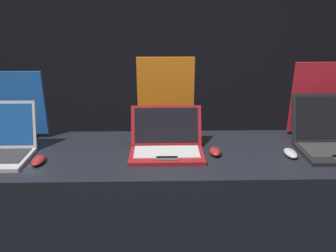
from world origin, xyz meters
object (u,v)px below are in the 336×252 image
at_px(promo_stand_front, 17,107).
at_px(promo_stand_middle, 166,99).
at_px(promo_stand_back, 316,101).
at_px(laptop_back, 331,139).
at_px(mouse_back, 290,153).
at_px(laptop_middle, 167,143).
at_px(mouse_middle, 215,151).
at_px(mouse_front, 38,160).

relative_size(promo_stand_front, promo_stand_middle, 0.85).
bearing_deg(promo_stand_back, laptop_back, -90.00).
distance_m(mouse_back, promo_stand_back, 0.45).
xyz_separation_m(laptop_middle, promo_stand_back, (0.90, 0.25, 0.16)).
bearing_deg(promo_stand_front, promo_stand_back, 0.43).
xyz_separation_m(laptop_middle, mouse_back, (0.66, -0.06, -0.04)).
bearing_deg(laptop_middle, promo_stand_front, 164.79).
distance_m(laptop_middle, mouse_back, 0.66).
bearing_deg(mouse_middle, promo_stand_front, 166.37).
bearing_deg(mouse_back, laptop_back, 17.24).
distance_m(mouse_front, laptop_middle, 0.66).
relative_size(promo_stand_front, laptop_middle, 1.02).
bearing_deg(laptop_back, promo_stand_middle, 164.06).
relative_size(mouse_front, laptop_middle, 0.29).
bearing_deg(promo_stand_middle, laptop_middle, -90.00).
bearing_deg(laptop_middle, mouse_middle, -8.12).
bearing_deg(mouse_back, mouse_front, -177.42).
bearing_deg(mouse_middle, laptop_middle, 171.88).
bearing_deg(laptop_back, promo_stand_front, 172.79).
xyz_separation_m(laptop_back, mouse_back, (-0.25, -0.08, -0.05)).
height_order(laptop_back, promo_stand_back, promo_stand_back).
relative_size(mouse_front, mouse_back, 0.97).
relative_size(promo_stand_middle, laptop_back, 1.29).
relative_size(promo_stand_middle, promo_stand_back, 1.07).
height_order(mouse_front, laptop_back, laptop_back).
height_order(mouse_middle, promo_stand_middle, promo_stand_middle).
xyz_separation_m(laptop_back, promo_stand_back, (0.00, 0.24, 0.15)).
xyz_separation_m(mouse_middle, laptop_back, (0.64, 0.05, 0.05)).
distance_m(mouse_front, promo_stand_middle, 0.79).
bearing_deg(promo_stand_back, mouse_front, -166.47).
bearing_deg(promo_stand_middle, mouse_middle, -49.93).
xyz_separation_m(promo_stand_front, laptop_back, (1.78, -0.23, -0.13)).
relative_size(laptop_back, promo_stand_back, 0.82).
relative_size(promo_stand_middle, mouse_back, 3.98).
xyz_separation_m(mouse_front, mouse_middle, (0.91, 0.08, 0.00)).
height_order(mouse_front, mouse_middle, mouse_middle).
relative_size(mouse_front, mouse_middle, 1.11).
bearing_deg(mouse_middle, laptop_back, 4.50).
xyz_separation_m(mouse_middle, promo_stand_back, (0.64, 0.29, 0.19)).
bearing_deg(laptop_back, laptop_middle, -179.13).
relative_size(mouse_middle, promo_stand_middle, 0.22).
bearing_deg(mouse_middle, promo_stand_middle, 130.07).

